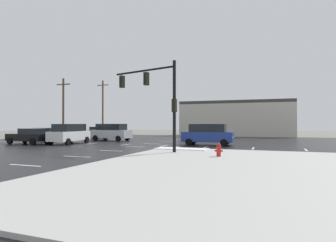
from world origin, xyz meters
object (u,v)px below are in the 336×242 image
at_px(suv_silver, 111,132).
at_px(sedan_tan, 49,134).
at_px(traffic_signal_mast, 157,92).
at_px(utility_pole_distant, 103,107).
at_px(sedan_black, 30,136).
at_px(suv_white, 70,133).
at_px(fire_hydrant, 219,150).
at_px(sedan_navy, 97,132).
at_px(suv_blue, 208,134).
at_px(utility_pole_far, 63,107).

bearing_deg(suv_silver, sedan_tan, -140.77).
distance_m(traffic_signal_mast, suv_silver, 15.74).
xyz_separation_m(traffic_signal_mast, utility_pole_distant, (-20.25, 24.05, 0.68)).
distance_m(sedan_tan, sedan_black, 4.00).
bearing_deg(suv_white, fire_hydrant, -116.99).
relative_size(traffic_signal_mast, utility_pole_distant, 0.66).
height_order(suv_silver, sedan_navy, suv_silver).
height_order(traffic_signal_mast, sedan_navy, traffic_signal_mast).
bearing_deg(suv_blue, utility_pole_far, 165.20).
height_order(suv_silver, suv_white, same).
distance_m(fire_hydrant, utility_pole_far, 28.46).
relative_size(traffic_signal_mast, suv_silver, 1.28).
bearing_deg(utility_pole_far, traffic_signal_mast, -33.73).
distance_m(sedan_black, sedan_navy, 13.78).
bearing_deg(utility_pole_distant, suv_white, -66.01).
relative_size(sedan_black, utility_pole_far, 0.55).
bearing_deg(sedan_black, traffic_signal_mast, 170.08).
bearing_deg(suv_white, utility_pole_distant, 19.59).
distance_m(suv_blue, sedan_navy, 20.53).
bearing_deg(suv_silver, suv_white, -97.59).
xyz_separation_m(suv_silver, sedan_navy, (-5.97, 5.76, -0.24)).
bearing_deg(sedan_black, utility_pole_distant, -74.28).
bearing_deg(traffic_signal_mast, suv_white, -6.93).
distance_m(traffic_signal_mast, fire_hydrant, 6.39).
relative_size(suv_blue, sedan_navy, 1.07).
bearing_deg(traffic_signal_mast, fire_hydrant, 174.96).
relative_size(suv_blue, suv_silver, 0.99).
relative_size(suv_blue, sedan_black, 1.07).
bearing_deg(traffic_signal_mast, sedan_navy, -29.40).
height_order(sedan_navy, utility_pole_distant, utility_pole_distant).
bearing_deg(sedan_tan, traffic_signal_mast, -116.72).
bearing_deg(suv_silver, utility_pole_distant, 130.27).
height_order(fire_hydrant, sedan_tan, sedan_tan).
bearing_deg(sedan_tan, utility_pole_far, 23.46).
relative_size(sedan_tan, utility_pole_far, 0.56).
bearing_deg(fire_hydrant, utility_pole_far, 148.52).
xyz_separation_m(fire_hydrant, suv_white, (-16.58, 6.90, 0.55)).
height_order(sedan_black, sedan_navy, same).
relative_size(suv_white, sedan_navy, 1.08).
distance_m(fire_hydrant, suv_blue, 10.34).
xyz_separation_m(fire_hydrant, sedan_navy, (-21.36, 18.78, 0.32)).
bearing_deg(utility_pole_far, utility_pole_distant, 95.02).
distance_m(suv_white, sedan_navy, 12.81).
distance_m(suv_silver, suv_white, 6.24).
bearing_deg(sedan_black, sedan_tan, -71.31).
bearing_deg(suv_blue, sedan_black, -166.22).
distance_m(traffic_signal_mast, suv_blue, 8.91).
xyz_separation_m(suv_silver, utility_pole_far, (-8.67, 1.70, 3.25)).
height_order(sedan_black, utility_pole_distant, utility_pole_distant).
relative_size(sedan_navy, utility_pole_far, 0.55).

